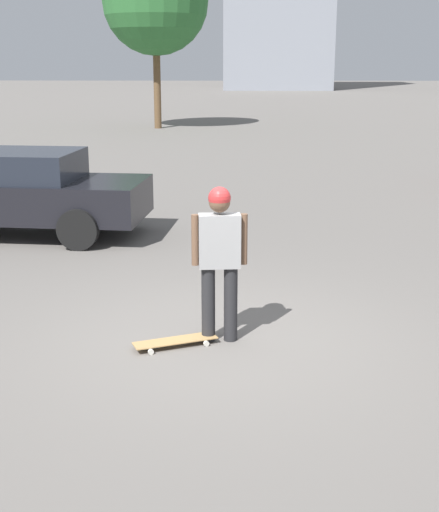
# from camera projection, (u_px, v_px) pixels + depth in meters

# --- Properties ---
(ground_plane) EXTENTS (220.00, 220.00, 0.00)m
(ground_plane) POSITION_uv_depth(u_px,v_px,m) (220.00, 340.00, 7.87)
(ground_plane) COLOR slate
(person) EXTENTS (0.24, 0.60, 1.71)m
(person) POSITION_uv_depth(u_px,v_px,m) (220.00, 252.00, 7.60)
(person) COLOR #262628
(person) RESTS_ON ground_plane
(skateboard) EXTENTS (0.56, 0.93, 0.07)m
(skateboard) POSITION_uv_depth(u_px,v_px,m) (175.00, 341.00, 7.68)
(skateboard) COLOR tan
(skateboard) RESTS_ON ground_plane
(car_parked_near) EXTENTS (2.28, 4.79, 1.49)m
(car_parked_near) POSITION_uv_depth(u_px,v_px,m) (13.00, 191.00, 12.45)
(car_parked_near) COLOR black
(car_parked_near) RESTS_ON ground_plane
(tree_distant) EXTENTS (4.68, 4.68, 7.88)m
(tree_distant) POSITION_uv_depth(u_px,v_px,m) (155.00, 1.00, 31.36)
(tree_distant) COLOR brown
(tree_distant) RESTS_ON ground_plane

